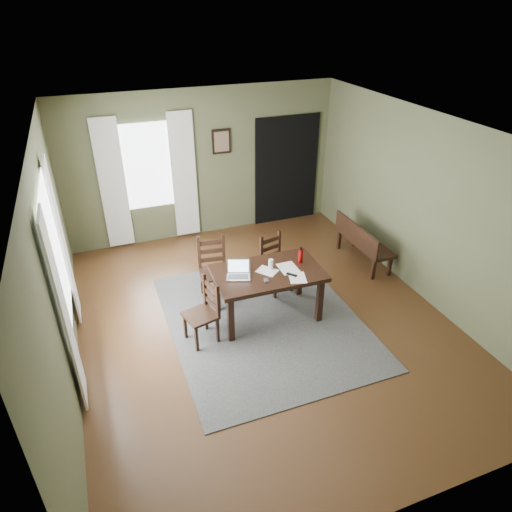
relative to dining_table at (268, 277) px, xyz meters
name	(u,v)px	position (x,y,z in m)	size (l,w,h in m)	color
ground	(263,320)	(-0.09, -0.09, -0.67)	(5.00, 6.00, 0.01)	#492C16
room_shell	(265,204)	(-0.09, -0.09, 1.14)	(5.02, 6.02, 2.71)	#535839
rug	(263,320)	(-0.09, -0.09, -0.66)	(2.60, 3.20, 0.01)	#444444
dining_table	(268,277)	(0.00, 0.00, 0.00)	(1.51, 0.93, 0.74)	black
chair_end	(204,312)	(-0.97, -0.18, -0.22)	(0.47, 0.47, 0.89)	black
chair_back_left	(213,270)	(-0.58, 0.73, -0.18)	(0.48, 0.49, 0.98)	black
chair_back_right	(275,264)	(0.37, 0.60, -0.21)	(0.49, 0.49, 0.91)	black
bench	(362,240)	(2.06, 0.85, -0.23)	(0.41, 1.28, 0.72)	black
laptop	(238,272)	(-0.41, 0.04, 0.15)	(0.38, 0.34, 0.22)	#B7B7BC
computer_mouse	(266,280)	(-0.12, -0.23, 0.11)	(0.05, 0.08, 0.03)	#3F3F42
tv_remote	(292,275)	(0.26, -0.21, 0.10)	(0.04, 0.15, 0.02)	black
drinking_glass	(271,264)	(0.06, 0.04, 0.17)	(0.07, 0.07, 0.15)	silver
water_bottle	(300,255)	(0.52, 0.06, 0.20)	(0.08, 0.08, 0.24)	#B20F0D
paper_b	(297,278)	(0.31, -0.29, 0.09)	(0.22, 0.29, 0.00)	white
paper_c	(267,271)	(-0.01, 0.01, 0.09)	(0.21, 0.27, 0.00)	white
paper_d	(288,268)	(0.29, -0.03, 0.09)	(0.25, 0.32, 0.00)	white
window_left	(57,257)	(-2.56, 0.11, 0.79)	(0.01, 1.30, 1.70)	white
window_back	(147,166)	(-1.09, 2.88, 0.79)	(1.00, 0.01, 1.50)	white
curtain_left_near	(65,315)	(-2.53, -0.71, 0.54)	(0.03, 0.48, 2.30)	silver
curtain_left_far	(63,244)	(-2.53, 0.93, 0.54)	(0.03, 0.48, 2.30)	silver
curtain_back_left	(113,185)	(-1.71, 2.85, 0.54)	(0.44, 0.03, 2.30)	silver
curtain_back_right	(184,176)	(-0.47, 2.85, 0.54)	(0.44, 0.03, 2.30)	silver
framed_picture	(221,141)	(0.26, 2.88, 1.09)	(0.34, 0.03, 0.44)	black
doorway_back	(286,170)	(1.56, 2.88, 0.39)	(1.30, 0.03, 2.10)	black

